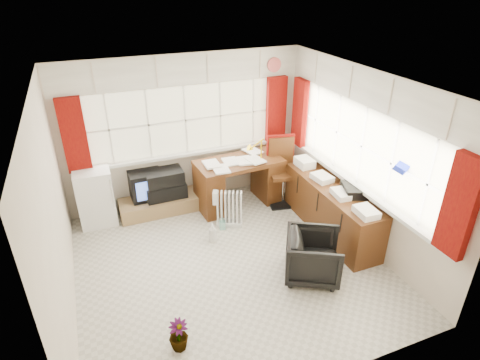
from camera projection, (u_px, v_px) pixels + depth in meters
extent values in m
plane|color=beige|center=(229.00, 264.00, 5.54)|extent=(4.00, 4.00, 0.00)
plane|color=beige|center=(186.00, 131.00, 6.61)|extent=(4.00, 0.00, 4.00)
plane|color=beige|center=(312.00, 290.00, 3.32)|extent=(4.00, 0.00, 4.00)
plane|color=beige|center=(54.00, 217.00, 4.30)|extent=(0.00, 4.00, 4.00)
plane|color=beige|center=(361.00, 159.00, 5.63)|extent=(0.00, 4.00, 4.00)
plane|color=white|center=(227.00, 84.00, 4.38)|extent=(4.00, 4.00, 0.00)
plane|color=beige|center=(185.00, 120.00, 6.50)|extent=(3.60, 0.00, 3.60)
cube|color=white|center=(188.00, 154.00, 6.73)|extent=(3.70, 0.12, 0.05)
cube|color=white|center=(109.00, 130.00, 6.09)|extent=(0.03, 0.02, 1.10)
cube|color=white|center=(149.00, 125.00, 6.29)|extent=(0.03, 0.02, 1.10)
cube|color=white|center=(186.00, 120.00, 6.49)|extent=(0.03, 0.02, 1.10)
cube|color=white|center=(221.00, 116.00, 6.69)|extent=(0.03, 0.02, 1.10)
cube|color=white|center=(253.00, 112.00, 6.89)|extent=(0.03, 0.02, 1.10)
plane|color=beige|center=(362.00, 146.00, 5.53)|extent=(0.00, 3.60, 3.60)
cube|color=white|center=(354.00, 184.00, 5.78)|extent=(0.12, 3.70, 0.05)
cube|color=white|center=(428.00, 185.00, 4.54)|extent=(0.02, 0.03, 1.10)
cube|color=white|center=(391.00, 164.00, 5.03)|extent=(0.02, 0.03, 1.10)
cube|color=white|center=(362.00, 146.00, 5.52)|extent=(0.02, 0.03, 1.10)
cube|color=white|center=(337.00, 132.00, 6.02)|extent=(0.02, 0.03, 1.10)
cube|color=white|center=(316.00, 120.00, 6.51)|extent=(0.02, 0.03, 1.10)
cube|color=maroon|center=(74.00, 136.00, 5.87)|extent=(0.35, 0.10, 1.15)
cube|color=maroon|center=(276.00, 110.00, 6.96)|extent=(0.35, 0.10, 1.15)
cube|color=maroon|center=(300.00, 113.00, 6.81)|extent=(0.10, 0.35, 1.15)
cube|color=maroon|center=(460.00, 207.00, 4.10)|extent=(0.10, 0.35, 1.15)
cube|color=white|center=(182.00, 70.00, 6.11)|extent=(3.95, 0.08, 0.48)
cube|color=white|center=(370.00, 89.00, 5.15)|extent=(0.08, 3.95, 0.48)
cube|color=#532D13|center=(239.00, 162.00, 6.61)|extent=(1.47, 0.80, 0.07)
cube|color=#532D13|center=(209.00, 191.00, 6.59)|extent=(0.37, 0.66, 0.76)
cube|color=#532D13|center=(267.00, 178.00, 7.02)|extent=(0.37, 0.66, 0.76)
cube|color=white|center=(239.00, 160.00, 6.59)|extent=(0.26, 0.35, 0.02)
cube|color=white|center=(239.00, 160.00, 6.59)|extent=(0.26, 0.35, 0.02)
cube|color=white|center=(239.00, 160.00, 6.59)|extent=(0.26, 0.35, 0.02)
cube|color=white|center=(239.00, 159.00, 6.59)|extent=(0.26, 0.35, 0.02)
cube|color=white|center=(239.00, 159.00, 6.59)|extent=(0.26, 0.35, 0.02)
cube|color=white|center=(239.00, 159.00, 6.59)|extent=(0.26, 0.35, 0.02)
cube|color=white|center=(239.00, 159.00, 6.58)|extent=(0.26, 0.35, 0.02)
cylinder|color=yellow|center=(261.00, 160.00, 6.60)|extent=(0.09, 0.09, 0.02)
cylinder|color=yellow|center=(261.00, 150.00, 6.52)|extent=(0.02, 0.02, 0.35)
cone|color=yellow|center=(261.00, 142.00, 6.45)|extent=(0.15, 0.13, 0.14)
cube|color=black|center=(282.00, 201.00, 7.00)|extent=(0.57, 0.57, 0.04)
cylinder|color=silver|center=(283.00, 188.00, 6.88)|extent=(0.06, 0.06, 0.56)
cube|color=#532D13|center=(284.00, 174.00, 6.75)|extent=(0.55, 0.53, 0.06)
cube|color=#532D13|center=(280.00, 152.00, 6.82)|extent=(0.44, 0.13, 0.54)
cube|color=maroon|center=(280.00, 150.00, 6.81)|extent=(0.48, 0.15, 0.56)
imported|color=black|center=(313.00, 256.00, 5.19)|extent=(0.94, 0.93, 0.64)
cube|color=white|center=(230.00, 223.00, 6.37)|extent=(0.43, 0.32, 0.08)
cube|color=white|center=(218.00, 206.00, 6.24)|extent=(0.07, 0.12, 0.52)
cube|color=white|center=(222.00, 207.00, 6.24)|extent=(0.07, 0.12, 0.52)
cube|color=white|center=(226.00, 207.00, 6.23)|extent=(0.07, 0.12, 0.52)
cube|color=white|center=(229.00, 207.00, 6.23)|extent=(0.07, 0.12, 0.52)
cube|color=white|center=(233.00, 207.00, 6.23)|extent=(0.07, 0.12, 0.52)
cube|color=white|center=(237.00, 207.00, 6.22)|extent=(0.07, 0.12, 0.52)
cube|color=white|center=(241.00, 207.00, 6.22)|extent=(0.07, 0.12, 0.52)
cube|color=#532D13|center=(331.00, 209.00, 6.11)|extent=(0.50, 2.00, 0.75)
cube|color=white|center=(366.00, 212.00, 5.24)|extent=(0.24, 0.32, 0.10)
cube|color=white|center=(342.00, 193.00, 5.68)|extent=(0.24, 0.32, 0.10)
cube|color=white|center=(322.00, 177.00, 6.12)|extent=(0.24, 0.32, 0.10)
cube|color=white|center=(304.00, 163.00, 6.56)|extent=(0.24, 0.32, 0.10)
cube|color=black|center=(354.00, 190.00, 5.73)|extent=(0.42, 0.48, 0.13)
cube|color=#94724A|center=(163.00, 204.00, 6.72)|extent=(1.40, 0.50, 0.25)
cube|color=black|center=(146.00, 184.00, 6.60)|extent=(0.54, 0.49, 0.47)
cube|color=#5174E7|center=(149.00, 190.00, 6.40)|extent=(0.40, 0.03, 0.32)
cube|color=black|center=(165.00, 190.00, 6.66)|extent=(0.67, 0.43, 0.24)
cube|color=black|center=(164.00, 177.00, 6.55)|extent=(0.61, 0.41, 0.23)
cube|color=white|center=(95.00, 196.00, 6.29)|extent=(0.55, 0.55, 0.92)
cube|color=silver|center=(112.00, 193.00, 6.08)|extent=(0.02, 0.02, 0.49)
imported|color=silver|center=(213.00, 233.00, 5.94)|extent=(0.13, 0.13, 0.31)
imported|color=#82C1B1|center=(222.00, 223.00, 6.25)|extent=(0.11, 0.11, 0.20)
imported|color=black|center=(178.00, 335.00, 4.23)|extent=(0.21, 0.21, 0.37)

